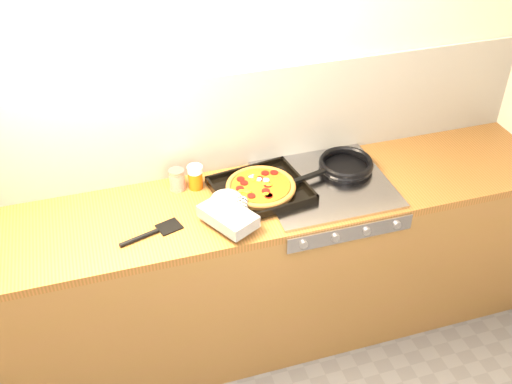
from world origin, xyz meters
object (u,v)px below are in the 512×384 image
object	(u,v)px
pizza_on_tray	(251,194)
frying_pan	(345,165)
juice_glass	(195,177)
tomato_can	(177,180)

from	to	relation	value
pizza_on_tray	frying_pan	bearing A→B (deg)	11.32
pizza_on_tray	frying_pan	xyz separation A→B (m)	(0.51, 0.10, -0.01)
pizza_on_tray	juice_glass	distance (m)	0.29
pizza_on_tray	juice_glass	world-z (taller)	juice_glass
frying_pan	juice_glass	xyz separation A→B (m)	(-0.73, 0.09, 0.02)
pizza_on_tray	tomato_can	xyz separation A→B (m)	(-0.30, 0.20, 0.01)
frying_pan	juice_glass	distance (m)	0.73
pizza_on_tray	juice_glass	xyz separation A→B (m)	(-0.22, 0.19, 0.02)
tomato_can	juice_glass	xyz separation A→B (m)	(0.08, -0.02, 0.01)
pizza_on_tray	juice_glass	bearing A→B (deg)	139.18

